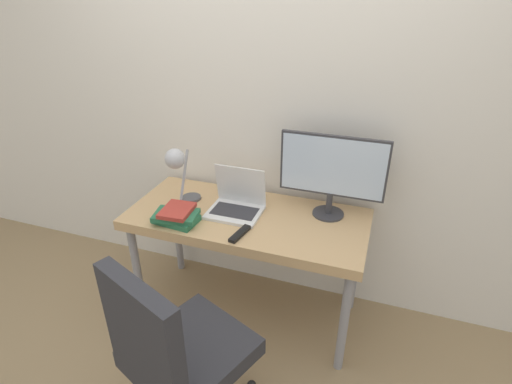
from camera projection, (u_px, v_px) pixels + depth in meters
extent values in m
plane|color=#937A56|center=(230.00, 345.00, 2.43)|extent=(12.00, 12.00, 0.00)
cube|color=silver|center=(268.00, 105.00, 2.40)|extent=(8.00, 0.05, 2.60)
cube|color=tan|center=(247.00, 219.00, 2.36)|extent=(1.41, 0.63, 0.06)
cylinder|color=gray|center=(137.00, 272.00, 2.50)|extent=(0.05, 0.05, 0.68)
cylinder|color=gray|center=(344.00, 323.00, 2.13)|extent=(0.05, 0.05, 0.68)
cylinder|color=gray|center=(177.00, 230.00, 2.93)|extent=(0.05, 0.05, 0.68)
cylinder|color=gray|center=(355.00, 266.00, 2.56)|extent=(0.05, 0.05, 0.68)
cube|color=silver|center=(235.00, 212.00, 2.35)|extent=(0.31, 0.25, 0.02)
cube|color=#2D2D33|center=(235.00, 211.00, 2.35)|extent=(0.26, 0.15, 0.00)
cube|color=silver|center=(241.00, 185.00, 2.38)|extent=(0.31, 0.05, 0.25)
cube|color=silver|center=(240.00, 185.00, 2.38)|extent=(0.28, 0.04, 0.22)
cylinder|color=#333338|center=(328.00, 213.00, 2.35)|extent=(0.18, 0.18, 0.01)
cylinder|color=#333338|center=(329.00, 203.00, 2.31)|extent=(0.04, 0.04, 0.13)
cube|color=#333338|center=(333.00, 166.00, 2.21)|extent=(0.60, 0.02, 0.36)
cube|color=silver|center=(332.00, 167.00, 2.20)|extent=(0.57, 0.00, 0.33)
cylinder|color=#4C4C51|center=(192.00, 198.00, 2.52)|extent=(0.12, 0.12, 0.02)
cylinder|color=#99999E|center=(184.00, 179.00, 2.38)|extent=(0.02, 0.16, 0.33)
sphere|color=#B2B2B7|center=(175.00, 159.00, 2.24)|extent=(0.12, 0.12, 0.12)
sphere|color=black|center=(193.00, 362.00, 2.28)|extent=(0.05, 0.05, 0.05)
cube|color=#2D2D33|center=(191.00, 353.00, 1.81)|extent=(0.62, 0.64, 0.09)
cube|color=#2D2D33|center=(142.00, 334.00, 1.53)|extent=(0.43, 0.23, 0.49)
cube|color=#286B47|center=(176.00, 219.00, 2.27)|extent=(0.25, 0.17, 0.03)
cube|color=#286B47|center=(176.00, 215.00, 2.25)|extent=(0.27, 0.20, 0.03)
cube|color=#B2382D|center=(177.00, 210.00, 2.24)|extent=(0.17, 0.21, 0.02)
cube|color=black|center=(240.00, 234.00, 2.15)|extent=(0.07, 0.18, 0.02)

